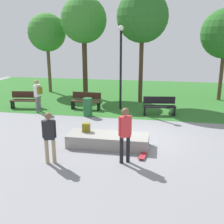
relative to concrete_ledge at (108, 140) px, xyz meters
The scene contains 16 objects.
ground_plane 1.42m from the concrete_ledge, 49.84° to the left, with size 28.00×28.00×0.00m, color gray.
grass_lawn 9.31m from the concrete_ledge, 84.41° to the left, with size 26.60×11.62×0.01m, color #2D6B28.
concrete_ledge is the anchor object (origin of this frame).
backpack_on_ledge 0.95m from the concrete_ledge, 168.80° to the left, with size 0.28×0.20×0.32m, color olive.
skater_performing_trick 1.65m from the concrete_ledge, 57.11° to the right, with size 0.39×0.33×1.80m.
skater_watching 2.35m from the concrete_ledge, 132.70° to the right, with size 0.42×0.28×1.66m.
skateboard_by_ledge 1.47m from the concrete_ledge, 24.66° to the right, with size 0.32×0.82×0.08m.
park_bench_far_left 5.34m from the concrete_ledge, 114.00° to the left, with size 1.62×0.54×0.91m.
park_bench_near_lamppost 4.80m from the concrete_ledge, 68.34° to the left, with size 1.65×0.67×0.91m.
park_bench_by_oak 7.12m from the concrete_ledge, 140.67° to the left, with size 1.65×0.70×0.91m.
tree_broad_elm 8.48m from the concrete_ledge, 85.20° to the left, with size 2.91×2.91×6.36m.
tree_slender_maple 11.42m from the concrete_ledge, 123.49° to the left, with size 2.53×2.53×5.34m.
tree_tall_oak 9.83m from the concrete_ledge, 110.91° to the left, with size 2.86×2.86×6.25m.
lamp_post 5.77m from the concrete_ledge, 93.63° to the left, with size 0.28×0.28×4.38m.
trash_bin 3.99m from the concrete_ledge, 115.69° to the left, with size 0.45×0.45×0.91m, color #1E592D.
pedestrian_with_backpack 5.95m from the concrete_ledge, 139.13° to the left, with size 0.39×0.42×1.69m.
Camera 1 is at (0.88, -10.09, 3.90)m, focal length 43.63 mm.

